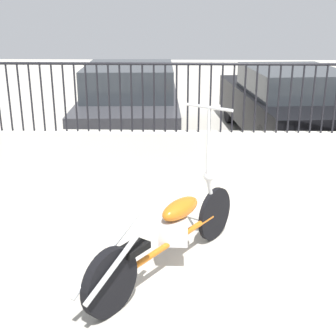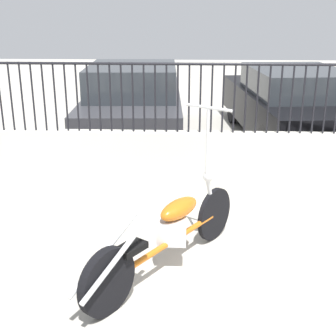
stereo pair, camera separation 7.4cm
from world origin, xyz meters
name	(u,v)px [view 2 (the right image)]	position (x,y,z in m)	size (l,w,h in m)	color
low_wall	(336,164)	(0.00, 3.15, 0.42)	(10.30, 0.18, 0.84)	beige
motorcycle_orange	(163,236)	(-2.21, 0.99, 0.40)	(1.41, 1.97, 1.52)	black
car_dark_grey	(134,102)	(-3.04, 5.90, 0.70)	(1.96, 4.37, 1.41)	black
car_black	(291,104)	(-0.07, 5.83, 0.70)	(2.20, 4.74, 1.37)	black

